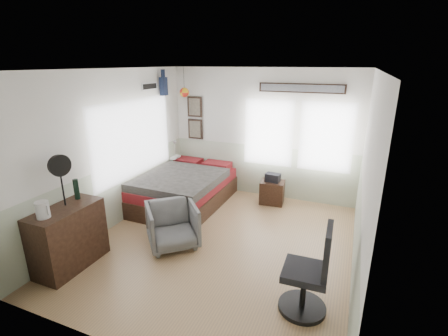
{
  "coord_description": "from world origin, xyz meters",
  "views": [
    {
      "loc": [
        1.81,
        -4.24,
        2.79
      ],
      "look_at": [
        -0.1,
        0.4,
        1.15
      ],
      "focal_mm": 26.0,
      "sensor_mm": 36.0,
      "label": 1
    }
  ],
  "objects_px": {
    "bed": "(183,188)",
    "nightstand": "(272,192)",
    "dresser": "(69,237)",
    "armchair": "(172,225)",
    "task_chair": "(310,278)"
  },
  "relations": [
    {
      "from": "nightstand",
      "to": "task_chair",
      "type": "distance_m",
      "value": 3.09
    },
    {
      "from": "dresser",
      "to": "armchair",
      "type": "height_order",
      "value": "dresser"
    },
    {
      "from": "bed",
      "to": "nightstand",
      "type": "height_order",
      "value": "bed"
    },
    {
      "from": "task_chair",
      "to": "bed",
      "type": "bearing_deg",
      "value": 141.53
    },
    {
      "from": "dresser",
      "to": "nightstand",
      "type": "xyz_separation_m",
      "value": [
        2.11,
        3.22,
        -0.21
      ]
    },
    {
      "from": "dresser",
      "to": "armchair",
      "type": "xyz_separation_m",
      "value": [
        1.06,
        1.03,
        -0.1
      ]
    },
    {
      "from": "nightstand",
      "to": "task_chair",
      "type": "height_order",
      "value": "task_chair"
    },
    {
      "from": "nightstand",
      "to": "armchair",
      "type": "bearing_deg",
      "value": -120.9
    },
    {
      "from": "bed",
      "to": "nightstand",
      "type": "bearing_deg",
      "value": 24.81
    },
    {
      "from": "armchair",
      "to": "nightstand",
      "type": "distance_m",
      "value": 2.44
    },
    {
      "from": "bed",
      "to": "nightstand",
      "type": "relative_size",
      "value": 4.62
    },
    {
      "from": "bed",
      "to": "task_chair",
      "type": "bearing_deg",
      "value": -35.87
    },
    {
      "from": "bed",
      "to": "nightstand",
      "type": "distance_m",
      "value": 1.83
    },
    {
      "from": "dresser",
      "to": "bed",
      "type": "bearing_deg",
      "value": 79.94
    },
    {
      "from": "bed",
      "to": "armchair",
      "type": "xyz_separation_m",
      "value": [
        0.62,
        -1.46,
        0.01
      ]
    }
  ]
}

